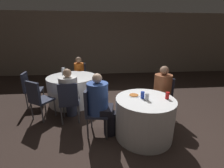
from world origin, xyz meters
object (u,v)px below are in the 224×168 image
at_px(table_far, 73,89).
at_px(chair_far_south, 69,99).
at_px(person_blue_shirt, 101,104).
at_px(pizza_plate_near, 134,95).
at_px(chair_far_southwest, 38,97).
at_px(bottle_far, 63,72).
at_px(person_floral_shirt, 161,93).
at_px(soda_can_silver, 147,97).
at_px(chair_far_west, 30,86).
at_px(person_white_shirt, 69,94).
at_px(person_orange_shirt, 79,74).
at_px(chair_near_northeast, 163,94).
at_px(table_near, 144,117).
at_px(chair_near_west, 93,108).
at_px(soda_can_blue, 143,95).
at_px(soda_can_red, 167,95).
at_px(chair_far_north, 80,74).

relative_size(table_far, chair_far_south, 1.47).
distance_m(person_blue_shirt, pizza_plate_near, 0.62).
xyz_separation_m(chair_far_southwest, bottle_far, (0.37, 0.95, 0.32)).
distance_m(person_floral_shirt, soda_can_silver, 0.85).
xyz_separation_m(chair_far_west, person_white_shirt, (1.14, -0.78, 0.07)).
bearing_deg(bottle_far, chair_far_south, -74.57).
bearing_deg(person_orange_shirt, person_blue_shirt, 110.29).
height_order(chair_near_northeast, chair_far_southwest, same).
height_order(table_near, bottle_far, bottle_far).
relative_size(table_near, chair_near_west, 1.16).
distance_m(chair_near_west, soda_can_silver, 0.98).
bearing_deg(chair_far_west, chair_near_west, 43.30).
height_order(chair_far_south, person_floral_shirt, person_floral_shirt).
bearing_deg(person_floral_shirt, person_orange_shirt, -2.06).
bearing_deg(person_floral_shirt, chair_far_southwest, 39.05).
relative_size(person_floral_shirt, soda_can_blue, 9.71).
bearing_deg(table_near, person_blue_shirt, 170.38).
height_order(chair_far_west, soda_can_red, chair_far_west).
distance_m(table_far, person_orange_shirt, 0.93).
xyz_separation_m(table_far, soda_can_blue, (1.46, -1.63, 0.43)).
distance_m(chair_far_southwest, chair_far_north, 2.08).
xyz_separation_m(chair_far_north, pizza_plate_near, (1.25, -2.57, 0.21)).
bearing_deg(person_white_shirt, pizza_plate_near, -29.55).
height_order(pizza_plate_near, soda_can_blue, soda_can_blue).
bearing_deg(chair_far_north, soda_can_red, 127.96).
bearing_deg(chair_far_north, chair_far_west, 51.09).
bearing_deg(person_floral_shirt, chair_near_west, 59.08).
height_order(person_floral_shirt, pizza_plate_near, person_floral_shirt).
relative_size(table_far, person_floral_shirt, 1.11).
relative_size(person_white_shirt, person_blue_shirt, 0.98).
relative_size(chair_far_southwest, soda_can_silver, 7.35).
xyz_separation_m(chair_near_northeast, chair_near_west, (-1.56, -0.52, 0.00)).
bearing_deg(chair_near_northeast, soda_can_red, 112.66).
xyz_separation_m(soda_can_silver, bottle_far, (-1.73, 1.78, 0.05)).
relative_size(chair_near_northeast, bottle_far, 3.90).
height_order(table_near, chair_far_southwest, chair_far_southwest).
distance_m(chair_far_south, chair_far_southwest, 0.71).
xyz_separation_m(table_far, soda_can_silver, (1.51, -1.72, 0.43)).
height_order(chair_near_northeast, person_white_shirt, person_white_shirt).
relative_size(table_far, chair_far_north, 1.47).
relative_size(soda_can_blue, soda_can_silver, 1.00).
height_order(chair_far_west, soda_can_blue, chair_far_west).
bearing_deg(person_orange_shirt, chair_far_southwest, 74.52).
distance_m(chair_near_west, person_orange_shirt, 2.46).
height_order(table_far, chair_near_west, chair_near_west).
relative_size(person_white_shirt, bottle_far, 5.02).
bearing_deg(chair_far_west, chair_far_north, 128.91).
xyz_separation_m(chair_near_west, soda_can_silver, (0.92, -0.22, 0.27)).
bearing_deg(chair_far_south, person_blue_shirt, -40.06).
bearing_deg(pizza_plate_near, person_blue_shirt, -177.28).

